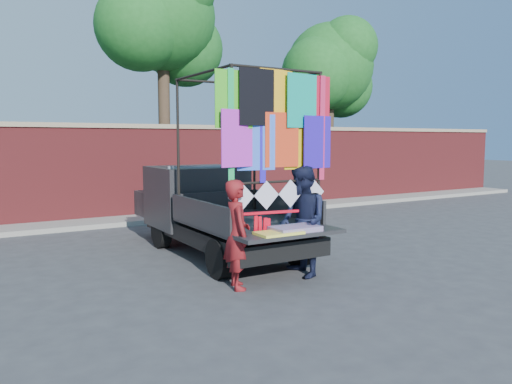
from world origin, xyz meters
TOP-DOWN VIEW (x-y plane):
  - ground at (0.00, 0.00)m, footprint 90.00×90.00m
  - brick_wall at (0.00, 7.00)m, footprint 30.00×0.45m
  - curb at (0.00, 6.30)m, footprint 30.00×1.20m
  - tree_mid at (1.02, 8.12)m, footprint 4.20×3.30m
  - tree_right at (7.52, 8.12)m, footprint 4.20×3.30m
  - pickup_truck at (-0.34, 2.31)m, footprint 2.06×5.17m
  - woman at (-1.10, -0.30)m, footprint 0.52×0.66m
  - man at (0.10, -0.26)m, footprint 0.82×0.97m
  - streamer_bundle at (-0.60, -0.29)m, footprint 0.92×0.19m

SIDE VIEW (x-z plane):
  - ground at x=0.00m, z-range 0.00..0.00m
  - curb at x=0.00m, z-range 0.00..0.12m
  - woman at x=-1.10m, z-range 0.00..1.61m
  - pickup_truck at x=-0.34m, z-range -0.80..2.45m
  - man at x=0.10m, z-range 0.00..1.78m
  - streamer_bundle at x=-0.60m, z-range 0.57..1.21m
  - brick_wall at x=0.00m, z-range 0.02..2.63m
  - tree_right at x=7.52m, z-range 1.44..8.06m
  - tree_mid at x=1.02m, z-range 1.83..9.56m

